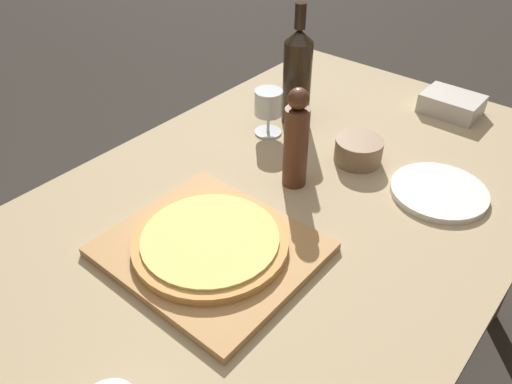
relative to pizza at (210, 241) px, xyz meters
name	(u,v)px	position (x,y,z in m)	size (l,w,h in m)	color
dining_table	(277,234)	(0.01, 0.20, -0.11)	(0.92, 1.56, 0.73)	#9E8966
cutting_board	(211,249)	(0.00, 0.00, -0.02)	(0.38, 0.33, 0.02)	#A87A47
pizza	(210,241)	(0.00, 0.00, 0.00)	(0.30, 0.30, 0.02)	#C68947
wine_bottle	(297,75)	(-0.18, 0.52, 0.10)	(0.07, 0.07, 0.32)	black
pepper_mill	(296,141)	(-0.01, 0.29, 0.08)	(0.05, 0.05, 0.24)	#4C2819
wine_glass	(268,105)	(-0.20, 0.42, 0.05)	(0.07, 0.07, 0.12)	silver
small_bowl	(358,151)	(0.05, 0.46, 0.00)	(0.11, 0.11, 0.06)	#84664C
dinner_plate	(439,191)	(0.26, 0.46, -0.02)	(0.21, 0.21, 0.01)	silver
food_container	(451,104)	(0.13, 0.84, 0.00)	(0.16, 0.12, 0.05)	#BCB7AD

